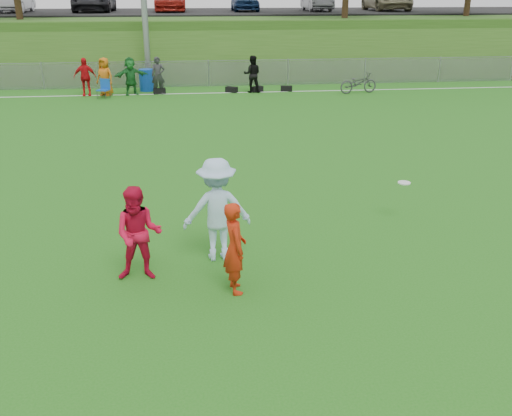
{
  "coord_description": "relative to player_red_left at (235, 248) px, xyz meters",
  "views": [
    {
      "loc": [
        -1.0,
        -8.94,
        4.65
      ],
      "look_at": [
        0.1,
        0.5,
        0.96
      ],
      "focal_mm": 40.0,
      "sensor_mm": 36.0,
      "label": 1
    }
  ],
  "objects": [
    {
      "name": "player_red_left",
      "position": [
        0.0,
        0.0,
        0.0
      ],
      "size": [
        0.45,
        0.61,
        1.53
      ],
      "primitive_type": "imported",
      "rotation": [
        0.0,
        0.0,
        1.72
      ],
      "color": "#B7250C",
      "rests_on": "ground"
    },
    {
      "name": "player_blue",
      "position": [
        -0.21,
        1.25,
        0.18
      ],
      "size": [
        1.28,
        0.81,
        1.89
      ],
      "primitive_type": "imported",
      "rotation": [
        0.0,
        0.0,
        3.23
      ],
      "color": "#AFD4F3",
      "rests_on": "ground"
    },
    {
      "name": "recycling_bin",
      "position": [
        -2.62,
        19.72,
        -0.26
      ],
      "size": [
        0.73,
        0.73,
        1.02
      ],
      "primitive_type": "cylinder",
      "rotation": [
        0.0,
        0.0,
        -0.08
      ],
      "color": "#0F41AB",
      "rests_on": "ground"
    },
    {
      "name": "berm",
      "position": [
        0.38,
        31.72,
        0.73
      ],
      "size": [
        120.0,
        18.0,
        3.0
      ],
      "primitive_type": "cube",
      "color": "#2C5417",
      "rests_on": "ground"
    },
    {
      "name": "camp_chair",
      "position": [
        -4.42,
        17.94,
        -0.52
      ],
      "size": [
        0.61,
        0.61,
        0.84
      ],
      "rotation": [
        0.0,
        0.0,
        -0.37
      ],
      "color": "#0F4AAC",
      "rests_on": "ground"
    },
    {
      "name": "parking_lot",
      "position": [
        0.38,
        33.72,
        2.28
      ],
      "size": [
        120.0,
        12.0,
        0.1
      ],
      "primitive_type": "cube",
      "color": "black",
      "rests_on": "berm"
    },
    {
      "name": "car_row",
      "position": [
        -0.79,
        32.72,
        3.05
      ],
      "size": [
        32.04,
        5.18,
        1.44
      ],
      "color": "white",
      "rests_on": "parking_lot"
    },
    {
      "name": "ground",
      "position": [
        0.38,
        0.72,
        -0.77
      ],
      "size": [
        120.0,
        120.0,
        0.0
      ],
      "primitive_type": "plane",
      "color": "#206A16",
      "rests_on": "ground"
    },
    {
      "name": "gear_bags",
      "position": [
        1.49,
        18.82,
        -0.64
      ],
      "size": [
        6.58,
        0.55,
        0.26
      ],
      "color": "black",
      "rests_on": "ground"
    },
    {
      "name": "fence",
      "position": [
        0.38,
        20.72,
        -0.12
      ],
      "size": [
        58.0,
        0.06,
        1.3
      ],
      "color": "gray",
      "rests_on": "ground"
    },
    {
      "name": "frisbee",
      "position": [
        3.77,
        2.64,
        0.06
      ],
      "size": [
        0.27,
        0.27,
        0.02
      ],
      "color": "silver",
      "rests_on": "ground"
    },
    {
      "name": "player_red_center",
      "position": [
        -1.55,
        0.61,
        0.05
      ],
      "size": [
        0.84,
        0.68,
        1.64
      ],
      "primitive_type": "imported",
      "rotation": [
        0.0,
        0.0,
        -0.07
      ],
      "color": "red",
      "rests_on": "ground"
    },
    {
      "name": "sideline_far",
      "position": [
        0.38,
        18.72,
        -0.76
      ],
      "size": [
        60.0,
        0.1,
        0.01
      ],
      "primitive_type": "cube",
      "color": "white",
      "rests_on": "ground"
    },
    {
      "name": "spectator_row",
      "position": [
        -2.46,
        18.72,
        0.08
      ],
      "size": [
        8.6,
        1.07,
        1.69
      ],
      "color": "red",
      "rests_on": "ground"
    },
    {
      "name": "bicycle",
      "position": [
        7.24,
        17.92,
        -0.29
      ],
      "size": [
        1.91,
        0.96,
        0.96
      ],
      "primitive_type": "imported",
      "rotation": [
        0.0,
        0.0,
        1.76
      ],
      "color": "#303133",
      "rests_on": "ground"
    }
  ]
}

